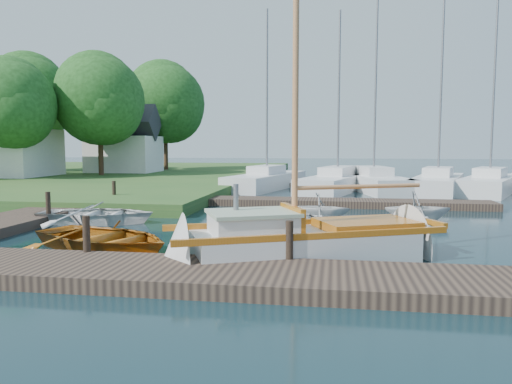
# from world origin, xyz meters

# --- Properties ---
(ground) EXTENTS (160.00, 160.00, 0.00)m
(ground) POSITION_xyz_m (0.00, 0.00, 0.00)
(ground) COLOR black
(ground) RESTS_ON ground
(near_dock) EXTENTS (18.00, 2.20, 0.30)m
(near_dock) POSITION_xyz_m (0.00, -6.00, 0.15)
(near_dock) COLOR black
(near_dock) RESTS_ON ground
(left_dock) EXTENTS (2.20, 18.00, 0.30)m
(left_dock) POSITION_xyz_m (-8.00, 2.00, 0.15)
(left_dock) COLOR black
(left_dock) RESTS_ON ground
(far_dock) EXTENTS (14.00, 1.60, 0.30)m
(far_dock) POSITION_xyz_m (2.00, 6.50, 0.15)
(far_dock) COLOR black
(far_dock) RESTS_ON ground
(pontoon) EXTENTS (30.00, 1.60, 0.30)m
(pontoon) POSITION_xyz_m (10.00, 16.00, 0.15)
(pontoon) COLOR black
(pontoon) RESTS_ON ground
(mooring_post_1) EXTENTS (0.16, 0.16, 0.80)m
(mooring_post_1) POSITION_xyz_m (-3.00, -5.00, 0.70)
(mooring_post_1) COLOR black
(mooring_post_1) RESTS_ON near_dock
(mooring_post_2) EXTENTS (0.16, 0.16, 0.80)m
(mooring_post_2) POSITION_xyz_m (1.50, -5.00, 0.70)
(mooring_post_2) COLOR black
(mooring_post_2) RESTS_ON near_dock
(mooring_post_4) EXTENTS (0.16, 0.16, 0.80)m
(mooring_post_4) POSITION_xyz_m (-7.00, 0.00, 0.70)
(mooring_post_4) COLOR black
(mooring_post_4) RESTS_ON left_dock
(mooring_post_5) EXTENTS (0.16, 0.16, 0.80)m
(mooring_post_5) POSITION_xyz_m (-7.00, 5.00, 0.70)
(mooring_post_5) COLOR black
(mooring_post_5) RESTS_ON left_dock
(sailboat) EXTENTS (7.32, 4.73, 9.83)m
(sailboat) POSITION_xyz_m (1.85, -3.75, 0.34)
(sailboat) COLOR silver
(sailboat) RESTS_ON ground
(dinghy) EXTENTS (4.81, 4.19, 0.83)m
(dinghy) POSITION_xyz_m (-3.34, -3.49, 0.42)
(dinghy) COLOR #99550F
(dinghy) RESTS_ON ground
(tender_a) EXTENTS (4.14, 3.16, 0.80)m
(tender_a) POSITION_xyz_m (-5.55, 0.53, 0.40)
(tender_a) COLOR silver
(tender_a) RESTS_ON ground
(tender_b) EXTENTS (2.26, 2.02, 1.06)m
(tender_b) POSITION_xyz_m (1.94, 2.53, 0.53)
(tender_b) COLOR silver
(tender_b) RESTS_ON ground
(tender_c) EXTENTS (4.51, 4.19, 0.76)m
(tender_c) POSITION_xyz_m (0.73, 0.95, 0.38)
(tender_c) COLOR silver
(tender_c) RESTS_ON ground
(tender_d) EXTENTS (2.42, 2.15, 1.17)m
(tender_d) POSITION_xyz_m (5.24, 2.56, 0.59)
(tender_d) COLOR silver
(tender_d) RESTS_ON ground
(marina_boat_0) EXTENTS (4.21, 8.67, 10.54)m
(marina_boat_0) POSITION_xyz_m (-1.66, 14.51, 0.57)
(marina_boat_0) COLOR silver
(marina_boat_0) RESTS_ON ground
(marina_boat_1) EXTENTS (4.63, 9.60, 10.13)m
(marina_boat_1) POSITION_xyz_m (2.54, 13.83, 0.56)
(marina_boat_1) COLOR silver
(marina_boat_1) RESTS_ON ground
(marina_boat_2) EXTENTS (4.06, 8.72, 12.49)m
(marina_boat_2) POSITION_xyz_m (4.59, 14.15, 0.58)
(marina_boat_2) COLOR silver
(marina_boat_2) RESTS_ON ground
(marina_boat_3) EXTENTS (4.39, 8.22, 11.71)m
(marina_boat_3) POSITION_xyz_m (8.07, 13.80, 0.58)
(marina_boat_3) COLOR silver
(marina_boat_3) RESTS_ON ground
(marina_boat_4) EXTENTS (5.26, 8.11, 10.64)m
(marina_boat_4) POSITION_xyz_m (10.78, 13.76, 0.57)
(marina_boat_4) COLOR silver
(marina_boat_4) RESTS_ON ground
(house_a) EXTENTS (6.30, 5.00, 6.29)m
(house_a) POSITION_xyz_m (-20.00, 16.00, 2.96)
(house_a) COLOR silver
(house_a) RESTS_ON shore
(house_c) EXTENTS (5.25, 4.00, 5.28)m
(house_c) POSITION_xyz_m (-14.00, 22.00, 2.58)
(house_c) COLOR silver
(house_c) RESTS_ON shore
(tree_2) EXTENTS (5.83, 5.75, 7.82)m
(tree_2) POSITION_xyz_m (-18.00, 14.05, 5.25)
(tree_2) COLOR #332114
(tree_2) RESTS_ON shore
(tree_3) EXTENTS (6.41, 6.38, 8.74)m
(tree_3) POSITION_xyz_m (-14.00, 18.05, 5.81)
(tree_3) COLOR #332114
(tree_3) RESTS_ON shore
(tree_4) EXTENTS (7.01, 7.01, 9.66)m
(tree_4) POSITION_xyz_m (-22.00, 22.05, 6.37)
(tree_4) COLOR #332114
(tree_4) RESTS_ON shore
(tree_7) EXTENTS (6.83, 6.83, 9.38)m
(tree_7) POSITION_xyz_m (-12.00, 26.05, 6.20)
(tree_7) COLOR #332114
(tree_7) RESTS_ON shore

